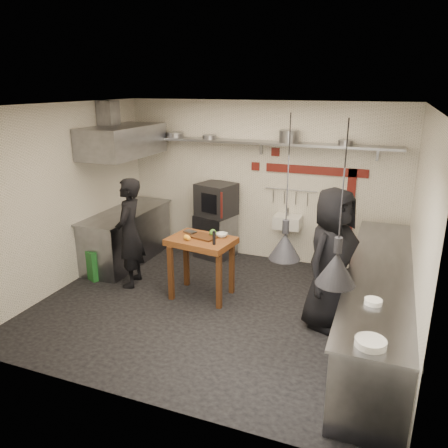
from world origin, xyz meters
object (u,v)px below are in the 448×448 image
(combi_oven, at_px, (216,200))
(chef_right, at_px, (331,259))
(oven_stand, at_px, (215,236))
(green_bin, at_px, (97,263))
(chef_left, at_px, (130,233))
(prep_table, at_px, (202,268))

(combi_oven, distance_m, chef_right, 2.85)
(oven_stand, bearing_deg, green_bin, -117.37)
(green_bin, relative_size, chef_left, 0.29)
(chef_right, bearing_deg, chef_left, 112.08)
(green_bin, xyz_separation_m, chef_left, (0.69, -0.01, 0.61))
(green_bin, bearing_deg, combi_oven, 46.05)
(chef_left, bearing_deg, green_bin, -104.83)
(combi_oven, height_order, green_bin, combi_oven)
(oven_stand, relative_size, chef_left, 0.46)
(combi_oven, bearing_deg, green_bin, -118.22)
(chef_right, bearing_deg, prep_table, 109.77)
(oven_stand, distance_m, chef_right, 2.92)
(green_bin, height_order, prep_table, prep_table)
(combi_oven, distance_m, prep_table, 1.72)
(chef_left, distance_m, chef_right, 3.09)
(green_bin, height_order, chef_left, chef_left)
(prep_table, bearing_deg, chef_right, 2.90)
(oven_stand, xyz_separation_m, chef_left, (-0.78, -1.58, 0.46))
(green_bin, relative_size, prep_table, 0.54)
(chef_left, bearing_deg, oven_stand, 139.88)
(oven_stand, height_order, chef_left, chef_left)
(green_bin, distance_m, chef_right, 3.83)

